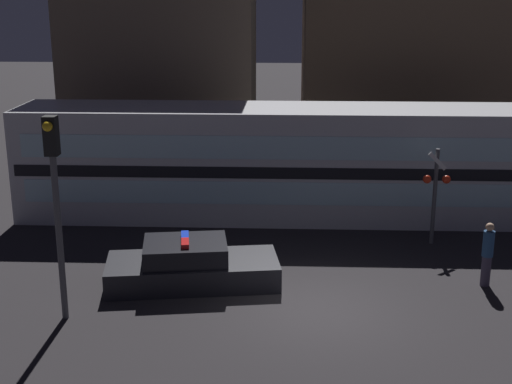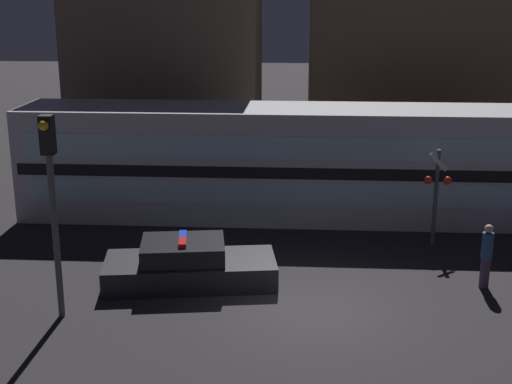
{
  "view_description": "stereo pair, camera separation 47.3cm",
  "coord_description": "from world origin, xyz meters",
  "px_view_note": "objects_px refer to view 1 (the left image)",
  "views": [
    {
      "loc": [
        -0.87,
        -16.17,
        7.68
      ],
      "look_at": [
        -1.75,
        4.56,
        1.71
      ],
      "focal_mm": 50.0,
      "sensor_mm": 36.0,
      "label": 1
    },
    {
      "loc": [
        -0.39,
        -16.14,
        7.68
      ],
      "look_at": [
        -1.75,
        4.56,
        1.71
      ],
      "focal_mm": 50.0,
      "sensor_mm": 36.0,
      "label": 2
    }
  ],
  "objects_px": {
    "police_car": "(191,266)",
    "crossing_signal_near": "(435,189)",
    "train": "(306,163)",
    "pedestrian": "(487,254)",
    "traffic_light_corner": "(55,188)"
  },
  "relations": [
    {
      "from": "train",
      "to": "police_car",
      "type": "distance_m",
      "value": 7.02
    },
    {
      "from": "train",
      "to": "crossing_signal_near",
      "type": "bearing_deg",
      "value": -34.85
    },
    {
      "from": "train",
      "to": "pedestrian",
      "type": "xyz_separation_m",
      "value": [
        4.68,
        -5.89,
        -1.0
      ]
    },
    {
      "from": "traffic_light_corner",
      "to": "train",
      "type": "bearing_deg",
      "value": 54.36
    },
    {
      "from": "pedestrian",
      "to": "traffic_light_corner",
      "type": "xyz_separation_m",
      "value": [
        -10.64,
        -2.41,
        2.35
      ]
    },
    {
      "from": "police_car",
      "to": "crossing_signal_near",
      "type": "xyz_separation_m",
      "value": [
        7.07,
        3.38,
        1.3
      ]
    },
    {
      "from": "train",
      "to": "pedestrian",
      "type": "distance_m",
      "value": 7.59
    },
    {
      "from": "police_car",
      "to": "traffic_light_corner",
      "type": "height_order",
      "value": "traffic_light_corner"
    },
    {
      "from": "train",
      "to": "crossing_signal_near",
      "type": "relative_size",
      "value": 6.5
    },
    {
      "from": "traffic_light_corner",
      "to": "crossing_signal_near",
      "type": "bearing_deg",
      "value": 29.62
    },
    {
      "from": "pedestrian",
      "to": "crossing_signal_near",
      "type": "xyz_separation_m",
      "value": [
        -0.79,
        3.18,
        0.88
      ]
    },
    {
      "from": "train",
      "to": "traffic_light_corner",
      "type": "height_order",
      "value": "traffic_light_corner"
    },
    {
      "from": "police_car",
      "to": "crossing_signal_near",
      "type": "bearing_deg",
      "value": 17.26
    },
    {
      "from": "pedestrian",
      "to": "crossing_signal_near",
      "type": "bearing_deg",
      "value": 104.01
    },
    {
      "from": "pedestrian",
      "to": "crossing_signal_near",
      "type": "height_order",
      "value": "crossing_signal_near"
    }
  ]
}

